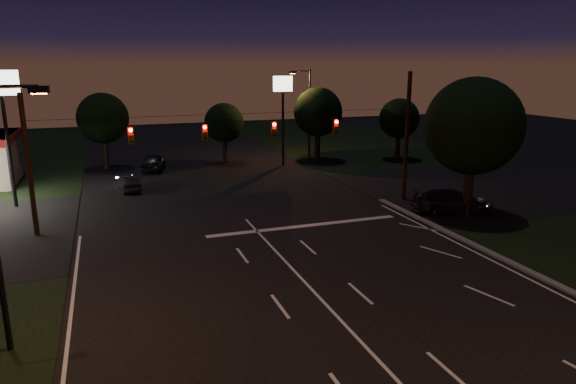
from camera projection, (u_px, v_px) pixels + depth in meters
name	position (u px, v px, depth m)	size (l,w,h in m)	color
ground	(342.00, 322.00, 19.38)	(140.00, 140.00, 0.00)	black
cross_street_right	(484.00, 187.00, 40.52)	(20.00, 16.00, 0.02)	black
stop_bar	(305.00, 226.00, 30.87)	(12.00, 0.50, 0.01)	silver
utility_pole_right	(403.00, 199.00, 37.00)	(0.30, 0.30, 9.00)	black
utility_pole_left	(37.00, 235.00, 29.19)	(0.28, 0.28, 8.00)	black
signal_span	(240.00, 130.00, 31.73)	(24.00, 0.40, 1.56)	black
pole_sign_left_near	(3.00, 104.00, 33.25)	(2.20, 0.30, 9.10)	black
pole_sign_right	(283.00, 100.00, 47.90)	(1.80, 0.30, 8.40)	black
street_light_right_far	(307.00, 108.00, 51.02)	(2.20, 0.35, 9.00)	black
tree_right_near	(472.00, 127.00, 31.70)	(6.00, 6.00, 8.76)	black
tree_far_b	(103.00, 119.00, 46.86)	(4.60, 4.60, 6.98)	black
tree_far_c	(224.00, 123.00, 49.68)	(3.80, 3.80, 5.86)	black
tree_far_d	(318.00, 113.00, 50.58)	(4.80, 4.80, 7.30)	black
tree_far_e	(399.00, 119.00, 51.51)	(4.00, 4.00, 6.18)	black
car_oncoming_a	(153.00, 162.00, 46.85)	(1.86, 4.63, 1.58)	black
car_oncoming_b	(129.00, 183.00, 39.33)	(1.29, 3.70, 1.22)	black
car_cross	(453.00, 202.00, 33.39)	(2.15, 5.28, 1.53)	black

